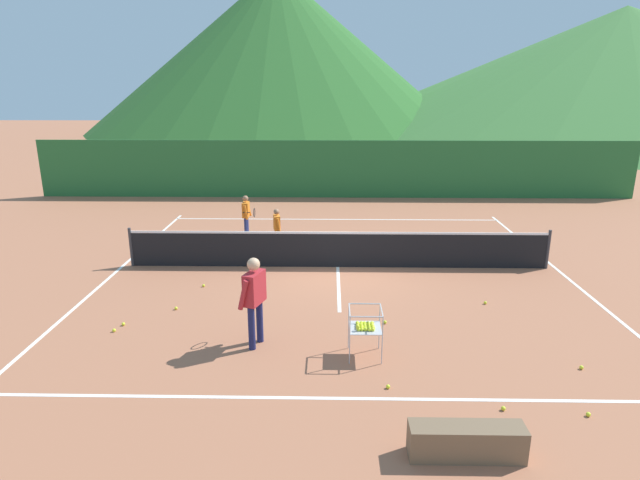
% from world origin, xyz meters
% --- Properties ---
extents(ground_plane, '(120.00, 120.00, 0.00)m').
position_xyz_m(ground_plane, '(0.00, 0.00, 0.00)').
color(ground_plane, '#A86647').
extents(line_baseline_near, '(11.55, 0.08, 0.01)m').
position_xyz_m(line_baseline_near, '(0.00, -6.16, 0.00)').
color(line_baseline_near, white).
rests_on(line_baseline_near, ground).
extents(line_baseline_far, '(11.55, 0.08, 0.01)m').
position_xyz_m(line_baseline_far, '(0.00, 5.19, 0.00)').
color(line_baseline_far, white).
rests_on(line_baseline_far, ground).
extents(line_sideline_west, '(0.08, 11.35, 0.01)m').
position_xyz_m(line_sideline_west, '(-5.77, 0.00, 0.00)').
color(line_sideline_west, white).
rests_on(line_sideline_west, ground).
extents(line_sideline_east, '(0.08, 11.35, 0.01)m').
position_xyz_m(line_sideline_east, '(5.77, 0.00, 0.00)').
color(line_sideline_east, white).
rests_on(line_sideline_east, ground).
extents(line_service_center, '(0.08, 5.86, 0.01)m').
position_xyz_m(line_service_center, '(0.00, 0.00, 0.00)').
color(line_service_center, white).
rests_on(line_service_center, ground).
extents(tennis_net, '(11.10, 0.08, 1.05)m').
position_xyz_m(tennis_net, '(0.00, 0.00, 0.50)').
color(tennis_net, '#333338').
rests_on(tennis_net, ground).
extents(instructor, '(0.48, 0.85, 1.71)m').
position_xyz_m(instructor, '(-1.59, -4.43, 1.03)').
color(instructor, '#191E4C').
rests_on(instructor, ground).
extents(student_0, '(0.40, 0.64, 1.36)m').
position_xyz_m(student_0, '(-2.85, 2.79, 0.82)').
color(student_0, navy).
rests_on(student_0, ground).
extents(student_1, '(0.26, 0.51, 1.24)m').
position_xyz_m(student_1, '(-1.76, 1.50, 0.74)').
color(student_1, silver).
rests_on(student_1, ground).
extents(ball_cart, '(0.58, 0.58, 0.90)m').
position_xyz_m(ball_cart, '(0.41, -4.81, 0.58)').
color(ball_cart, '#B7B7BC').
rests_on(ball_cart, ground).
extents(tennis_ball_0, '(0.07, 0.07, 0.07)m').
position_xyz_m(tennis_ball_0, '(4.10, -5.20, 0.03)').
color(tennis_ball_0, yellow).
rests_on(tennis_ball_0, ground).
extents(tennis_ball_1, '(0.07, 0.07, 0.07)m').
position_xyz_m(tennis_ball_1, '(2.39, -6.43, 0.03)').
color(tennis_ball_1, yellow).
rests_on(tennis_ball_1, ground).
extents(tennis_ball_2, '(0.07, 0.07, 0.07)m').
position_xyz_m(tennis_ball_2, '(-3.54, -2.86, 0.03)').
color(tennis_ball_2, yellow).
rests_on(tennis_ball_2, ground).
extents(tennis_ball_3, '(0.07, 0.07, 0.07)m').
position_xyz_m(tennis_ball_3, '(-3.25, -1.50, 0.03)').
color(tennis_ball_3, yellow).
rests_on(tennis_ball_3, ground).
extents(tennis_ball_4, '(0.07, 0.07, 0.07)m').
position_xyz_m(tennis_ball_4, '(-4.38, -3.66, 0.03)').
color(tennis_ball_4, yellow).
rests_on(tennis_ball_4, ground).
extents(tennis_ball_5, '(0.07, 0.07, 0.07)m').
position_xyz_m(tennis_ball_5, '(0.92, -3.47, 0.03)').
color(tennis_ball_5, yellow).
rests_on(tennis_ball_5, ground).
extents(tennis_ball_6, '(0.07, 0.07, 0.07)m').
position_xyz_m(tennis_ball_6, '(0.73, -5.86, 0.03)').
color(tennis_ball_6, yellow).
rests_on(tennis_ball_6, ground).
extents(tennis_ball_7, '(0.07, 0.07, 0.07)m').
position_xyz_m(tennis_ball_7, '(3.24, -2.42, 0.03)').
color(tennis_ball_7, yellow).
rests_on(tennis_ball_7, ground).
extents(tennis_ball_8, '(0.07, 0.07, 0.07)m').
position_xyz_m(tennis_ball_8, '(-4.46, -3.94, 0.03)').
color(tennis_ball_8, yellow).
rests_on(tennis_ball_8, ground).
extents(tennis_ball_9, '(0.07, 0.07, 0.07)m').
position_xyz_m(tennis_ball_9, '(3.59, -6.55, 0.03)').
color(tennis_ball_9, yellow).
rests_on(tennis_ball_9, ground).
extents(windscreen_fence, '(25.40, 0.08, 2.44)m').
position_xyz_m(windscreen_fence, '(0.00, 9.10, 1.22)').
color(windscreen_fence, '#286B33').
rests_on(windscreen_fence, ground).
extents(courtside_bench, '(1.50, 0.36, 0.46)m').
position_xyz_m(courtside_bench, '(1.57, -7.46, 0.23)').
color(courtside_bench, brown).
rests_on(courtside_bench, ground).
extents(hill_0, '(59.95, 59.95, 12.29)m').
position_xyz_m(hill_0, '(29.49, 44.49, 6.15)').
color(hill_0, '#427A38').
rests_on(hill_0, ground).
extents(hill_1, '(39.28, 39.28, 15.95)m').
position_xyz_m(hill_1, '(-5.74, 44.92, 7.97)').
color(hill_1, '#2D6628').
rests_on(hill_1, ground).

